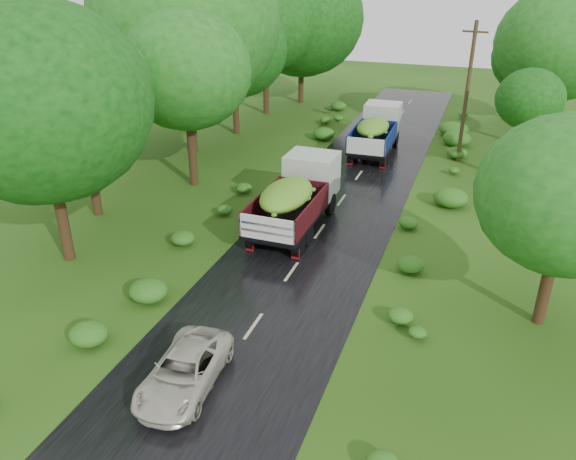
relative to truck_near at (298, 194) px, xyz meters
The scene contains 10 objects.
ground 12.42m from the truck_near, 84.45° to the right, with size 120.00×120.00×0.00m, color #1F400D.
road 7.53m from the truck_near, 80.68° to the right, with size 6.50×80.00×0.02m, color black.
road_lines 6.57m from the truck_near, 79.22° to the right, with size 0.12×69.60×0.00m.
truck_near is the anchor object (origin of this frame).
truck_far 12.43m from the truck_near, 84.42° to the left, with size 2.48×6.73×2.81m.
car 11.77m from the truck_near, 87.78° to the right, with size 1.85×4.02×1.12m, color beige.
utility_pole 14.29m from the truck_near, 62.58° to the left, with size 1.47×0.34×8.39m.
trees_left 14.27m from the truck_near, 132.17° to the left, with size 7.18×34.97×10.25m.
trees_right 17.22m from the truck_near, 50.07° to the left, with size 4.79×31.81×8.55m.
shrubs 2.49m from the truck_near, 55.86° to the left, with size 11.90×44.00×0.70m.
Camera 1 is at (6.55, -10.74, 11.56)m, focal length 35.00 mm.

